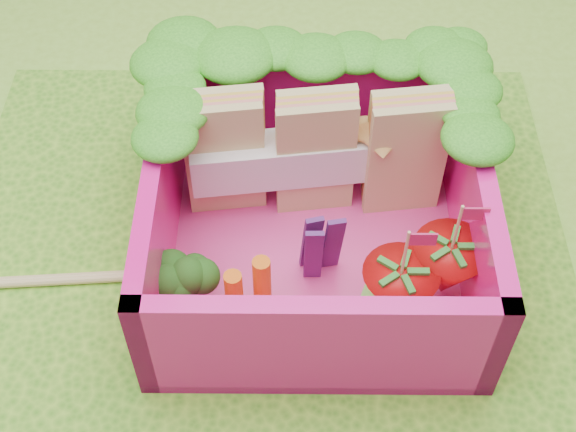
# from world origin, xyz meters

# --- Properties ---
(ground) EXTENTS (14.00, 14.00, 0.00)m
(ground) POSITION_xyz_m (0.00, 0.00, 0.00)
(ground) COLOR #84C036
(ground) RESTS_ON ground
(placemat) EXTENTS (2.60, 2.60, 0.03)m
(placemat) POSITION_xyz_m (0.00, 0.00, 0.01)
(placemat) COLOR #4B9722
(placemat) RESTS_ON ground
(bento_floor) EXTENTS (1.30, 1.30, 0.05)m
(bento_floor) POSITION_xyz_m (0.22, 0.12, 0.06)
(bento_floor) COLOR #E0398A
(bento_floor) RESTS_ON placemat
(bento_box) EXTENTS (1.30, 1.30, 0.55)m
(bento_box) POSITION_xyz_m (0.22, 0.12, 0.31)
(bento_box) COLOR #F8148B
(bento_box) RESTS_ON placemat
(lettuce_ruffle) EXTENTS (1.43, 0.83, 0.11)m
(lettuce_ruffle) POSITION_xyz_m (0.22, 0.60, 0.64)
(lettuce_ruffle) COLOR #268017
(lettuce_ruffle) RESTS_ON bento_box
(sandwich_stack) EXTENTS (1.08, 0.30, 0.57)m
(sandwich_stack) POSITION_xyz_m (0.23, 0.40, 0.36)
(sandwich_stack) COLOR tan
(sandwich_stack) RESTS_ON bento_floor
(broccoli) EXTENTS (0.35, 0.35, 0.24)m
(broccoli) POSITION_xyz_m (-0.27, -0.16, 0.25)
(broccoli) COLOR #73A04D
(broccoli) RESTS_ON bento_floor
(carrot_sticks) EXTENTS (0.17, 0.12, 0.28)m
(carrot_sticks) POSITION_xyz_m (-0.04, -0.19, 0.22)
(carrot_sticks) COLOR orange
(carrot_sticks) RESTS_ON bento_floor
(purple_wedges) EXTENTS (0.16, 0.09, 0.38)m
(purple_wedges) POSITION_xyz_m (0.23, -0.02, 0.27)
(purple_wedges) COLOR #481957
(purple_wedges) RESTS_ON bento_floor
(strawberry_left) EXTENTS (0.29, 0.29, 0.53)m
(strawberry_left) POSITION_xyz_m (0.53, -0.21, 0.23)
(strawberry_left) COLOR #BA160B
(strawberry_left) RESTS_ON bento_floor
(strawberry_right) EXTENTS (0.29, 0.29, 0.53)m
(strawberry_right) POSITION_xyz_m (0.72, -0.10, 0.23)
(strawberry_right) COLOR #BA160B
(strawberry_right) RESTS_ON bento_floor
(snap_peas) EXTENTS (0.58, 0.59, 0.05)m
(snap_peas) POSITION_xyz_m (0.56, -0.08, 0.11)
(snap_peas) COLOR #5BBD3B
(snap_peas) RESTS_ON bento_floor
(chopsticks) EXTENTS (2.27, 0.22, 0.04)m
(chopsticks) POSITION_xyz_m (-0.97, -0.04, 0.05)
(chopsticks) COLOR #D9B777
(chopsticks) RESTS_ON placemat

